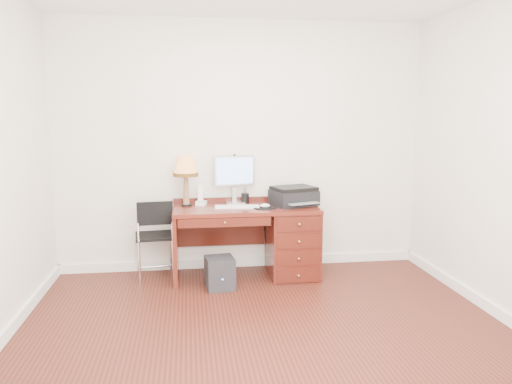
{
  "coord_description": "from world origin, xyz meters",
  "views": [
    {
      "loc": [
        -0.59,
        -3.67,
        1.73
      ],
      "look_at": [
        0.08,
        1.2,
        0.94
      ],
      "focal_mm": 35.0,
      "sensor_mm": 36.0,
      "label": 1
    }
  ],
  "objects": [
    {
      "name": "pen_cup",
      "position": [
        0.02,
        1.63,
        0.8
      ],
      "size": [
        0.08,
        0.08,
        0.1
      ],
      "primitive_type": "cylinder",
      "color": "black",
      "rests_on": "desk"
    },
    {
      "name": "ground",
      "position": [
        0.0,
        0.0,
        0.0
      ],
      "size": [
        4.0,
        4.0,
        0.0
      ],
      "primitive_type": "plane",
      "color": "#38130C",
      "rests_on": "ground"
    },
    {
      "name": "phone",
      "position": [
        -0.45,
        1.55,
        0.81
      ],
      "size": [
        0.13,
        0.13,
        0.21
      ],
      "rotation": [
        0.0,
        0.0,
        -0.32
      ],
      "color": "white",
      "rests_on": "desk"
    },
    {
      "name": "equipment_box",
      "position": [
        -0.3,
        1.06,
        0.16
      ],
      "size": [
        0.3,
        0.3,
        0.31
      ],
      "primitive_type": "cube",
      "rotation": [
        0.0,
        0.0,
        0.13
      ],
      "color": "black",
      "rests_on": "ground"
    },
    {
      "name": "monitor",
      "position": [
        -0.08,
        1.65,
        1.07
      ],
      "size": [
        0.44,
        0.18,
        0.51
      ],
      "rotation": [
        0.0,
        0.0,
        0.21
      ],
      "color": "silver",
      "rests_on": "desk"
    },
    {
      "name": "desk",
      "position": [
        0.32,
        1.4,
        0.41
      ],
      "size": [
        1.5,
        0.67,
        0.75
      ],
      "color": "maroon",
      "rests_on": "ground"
    },
    {
      "name": "room_shell",
      "position": [
        0.0,
        0.63,
        0.05
      ],
      "size": [
        4.0,
        4.0,
        4.0
      ],
      "color": "white",
      "rests_on": "ground"
    },
    {
      "name": "chair",
      "position": [
        -0.94,
        1.44,
        0.51
      ],
      "size": [
        0.43,
        0.44,
        0.84
      ],
      "rotation": [
        0.0,
        0.0,
        0.1
      ],
      "color": "black",
      "rests_on": "ground"
    },
    {
      "name": "printer",
      "position": [
        0.52,
        1.43,
        0.85
      ],
      "size": [
        0.53,
        0.47,
        0.2
      ],
      "rotation": [
        0.0,
        0.0,
        0.32
      ],
      "color": "black",
      "rests_on": "desk"
    },
    {
      "name": "leg_lamp",
      "position": [
        -0.61,
        1.53,
        1.14
      ],
      "size": [
        0.26,
        0.26,
        0.53
      ],
      "color": "black",
      "rests_on": "desk"
    },
    {
      "name": "mouse_pad",
      "position": [
        0.19,
        1.29,
        0.76
      ],
      "size": [
        0.23,
        0.23,
        0.05
      ],
      "color": "black",
      "rests_on": "desk"
    },
    {
      "name": "keyboard",
      "position": [
        -0.09,
        1.37,
        0.76
      ],
      "size": [
        0.47,
        0.17,
        0.02
      ],
      "primitive_type": "cube",
      "rotation": [
        0.0,
        0.0,
        -0.08
      ],
      "color": "white",
      "rests_on": "desk"
    }
  ]
}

